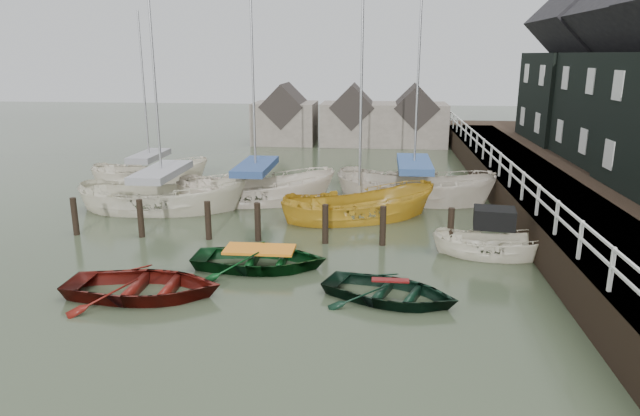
# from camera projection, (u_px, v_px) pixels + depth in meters

# --- Properties ---
(ground) EXTENTS (120.00, 120.00, 0.00)m
(ground) POSITION_uv_depth(u_px,v_px,m) (276.00, 273.00, 17.29)
(ground) COLOR #293220
(ground) RESTS_ON ground
(pier) EXTENTS (3.04, 32.00, 2.70)m
(pier) POSITION_uv_depth(u_px,v_px,m) (522.00, 185.00, 25.75)
(pier) COLOR black
(pier) RESTS_ON ground
(mooring_pilings) EXTENTS (13.72, 0.22, 1.80)m
(mooring_pilings) POSITION_uv_depth(u_px,v_px,m) (260.00, 227.00, 20.16)
(mooring_pilings) COLOR black
(mooring_pilings) RESTS_ON ground
(far_sheds) EXTENTS (14.00, 4.08, 4.39)m
(far_sheds) POSITION_uv_depth(u_px,v_px,m) (350.00, 119.00, 41.68)
(far_sheds) COLOR #665B51
(far_sheds) RESTS_ON ground
(rowboat_red) EXTENTS (4.37, 3.18, 0.89)m
(rowboat_red) POSITION_uv_depth(u_px,v_px,m) (144.00, 296.00, 15.67)
(rowboat_red) COLOR #50100B
(rowboat_red) RESTS_ON ground
(rowboat_green) EXTENTS (4.17, 2.99, 0.86)m
(rowboat_green) POSITION_uv_depth(u_px,v_px,m) (260.00, 268.00, 17.73)
(rowboat_green) COLOR black
(rowboat_green) RESTS_ON ground
(rowboat_dkgreen) EXTENTS (4.36, 3.72, 0.77)m
(rowboat_dkgreen) POSITION_uv_depth(u_px,v_px,m) (390.00, 300.00, 15.43)
(rowboat_dkgreen) COLOR black
(rowboat_dkgreen) RESTS_ON ground
(motorboat) EXTENTS (4.07, 1.97, 2.34)m
(motorboat) POSITION_uv_depth(u_px,v_px,m) (492.00, 253.00, 18.70)
(motorboat) COLOR beige
(motorboat) RESTS_ON ground
(sailboat_a) EXTENTS (7.41, 3.34, 10.74)m
(sailboat_a) POSITION_uv_depth(u_px,v_px,m) (164.00, 209.00, 24.31)
(sailboat_a) COLOR beige
(sailboat_a) RESTS_ON ground
(sailboat_b) EXTENTS (7.39, 3.82, 11.60)m
(sailboat_b) POSITION_uv_depth(u_px,v_px,m) (257.00, 200.00, 25.64)
(sailboat_b) COLOR beige
(sailboat_b) RESTS_ON ground
(sailboat_c) EXTENTS (6.87, 4.55, 10.25)m
(sailboat_c) POSITION_uv_depth(u_px,v_px,m) (359.00, 218.00, 23.08)
(sailboat_c) COLOR gold
(sailboat_c) RESTS_ON ground
(sailboat_d) EXTENTS (7.78, 4.69, 11.54)m
(sailboat_d) POSITION_uv_depth(u_px,v_px,m) (413.00, 199.00, 25.92)
(sailboat_d) COLOR beige
(sailboat_d) RESTS_ON ground
(sailboat_e) EXTENTS (6.24, 3.50, 9.60)m
(sailboat_e) POSITION_uv_depth(u_px,v_px,m) (151.00, 181.00, 29.60)
(sailboat_e) COLOR beige
(sailboat_e) RESTS_ON ground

